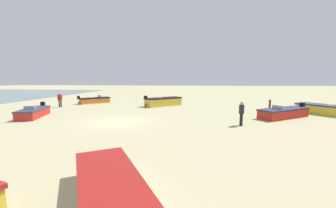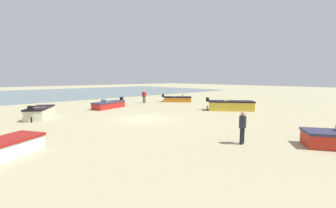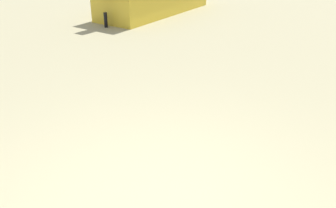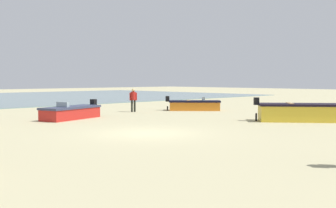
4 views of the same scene
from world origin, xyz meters
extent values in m
plane|color=tan|center=(0.00, 0.00, 0.00)|extent=(160.00, 160.00, 0.00)
cube|color=orange|center=(-10.74, -7.00, 0.30)|extent=(3.38, 3.44, 0.60)
cube|color=black|center=(-10.74, -7.00, 0.66)|extent=(3.50, 3.57, 0.12)
cube|color=black|center=(-9.37, -8.43, 0.84)|extent=(0.42, 0.42, 0.40)
cylinder|color=black|center=(-9.37, -8.43, 0.15)|extent=(0.14, 0.14, 0.30)
cube|color=#8C9EA8|center=(-11.18, -6.55, 0.86)|extent=(0.67, 0.65, 0.28)
cube|color=olive|center=(-10.43, -7.33, 0.71)|extent=(0.92, 0.89, 0.08)
cube|color=red|center=(-0.90, -7.58, 0.30)|extent=(3.90, 2.35, 0.61)
cube|color=#313751|center=(-0.90, -7.58, 0.67)|extent=(4.02, 2.45, 0.12)
cube|color=black|center=(-2.82, -8.19, 0.85)|extent=(0.36, 0.39, 0.40)
cylinder|color=black|center=(-2.82, -8.19, 0.15)|extent=(0.13, 0.13, 0.30)
cube|color=#8C9EA8|center=(-0.28, -7.39, 0.87)|extent=(0.43, 0.80, 0.28)
cube|color=gold|center=(-9.05, 2.12, 0.42)|extent=(3.89, 4.22, 0.84)
cube|color=black|center=(-9.05, 2.12, 0.90)|extent=(4.01, 4.35, 0.12)
cube|color=black|center=(-7.55, 0.36, 1.08)|extent=(0.43, 0.42, 0.40)
cylinder|color=black|center=(-7.55, 0.36, 0.21)|extent=(0.14, 0.14, 0.42)
cube|color=#987148|center=(-8.70, 1.72, 0.95)|extent=(1.12, 1.00, 0.08)
cylinder|color=#262720|center=(-6.76, -9.01, 0.41)|extent=(0.19, 0.19, 0.82)
cylinder|color=#262720|center=(-6.58, -9.10, 0.41)|extent=(0.19, 0.19, 0.82)
cylinder|color=#AD1E1A|center=(-6.67, -9.06, 1.11)|extent=(0.45, 0.45, 0.58)
cylinder|color=#AD1E1A|center=(-6.87, -8.96, 1.07)|extent=(0.12, 0.12, 0.54)
cylinder|color=#AD1E1A|center=(-6.47, -9.16, 1.07)|extent=(0.12, 0.12, 0.54)
sphere|color=tan|center=(-6.67, -9.06, 1.51)|extent=(0.29, 0.29, 0.22)
camera|label=1|loc=(14.56, 5.09, 3.14)|focal=22.02mm
camera|label=2|loc=(10.45, 13.91, 3.25)|focal=23.72mm
camera|label=3|loc=(2.70, -0.62, 2.56)|focal=38.68mm
camera|label=4|loc=(11.03, 12.59, 2.24)|focal=43.05mm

